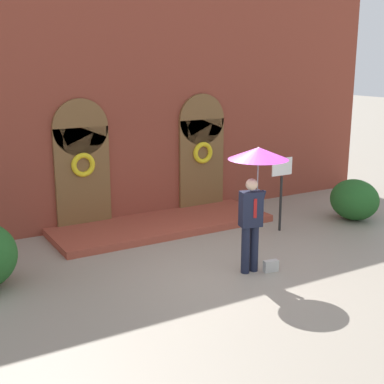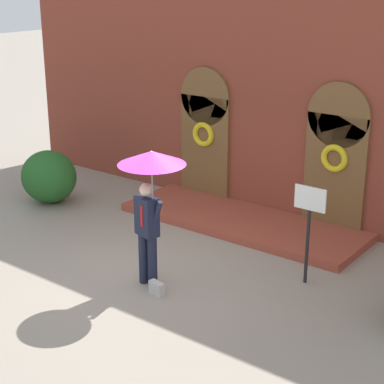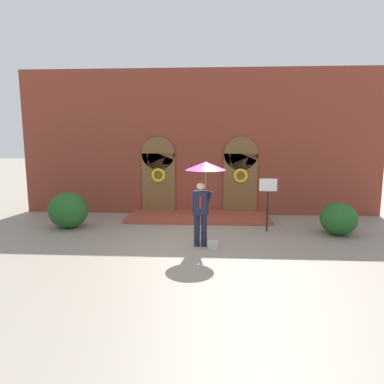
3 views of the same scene
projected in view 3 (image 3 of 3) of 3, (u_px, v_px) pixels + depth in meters
ground_plane at (194, 244)px, 9.73m from camera, size 80.00×80.00×0.00m
building_facade at (200, 146)px, 13.41m from camera, size 14.00×2.30×5.60m
person_with_umbrella at (204, 178)px, 9.27m from camera, size 1.10×1.10×2.36m
handbag at (213, 245)px, 9.34m from camera, size 0.30×0.17×0.22m
sign_post at (268, 196)px, 10.91m from camera, size 0.56×0.06×1.72m
shrub_left at (68, 210)px, 11.45m from camera, size 1.30×1.20×1.20m
shrub_right at (338, 219)px, 10.67m from camera, size 1.10×1.26×1.01m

